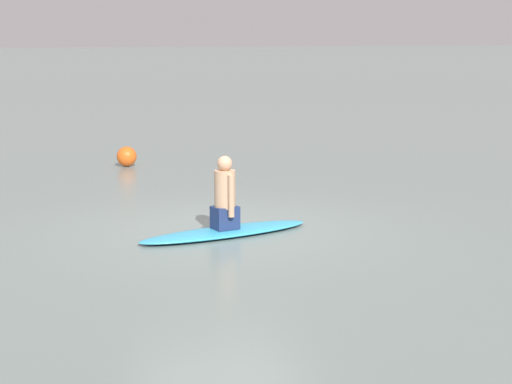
# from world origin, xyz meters

# --- Properties ---
(ground_plane) EXTENTS (400.00, 400.00, 0.00)m
(ground_plane) POSITION_xyz_m (0.00, 0.00, 0.00)
(ground_plane) COLOR slate
(surfboard) EXTENTS (2.69, 0.89, 0.09)m
(surfboard) POSITION_xyz_m (0.12, 0.31, 0.05)
(surfboard) COLOR #339EC6
(surfboard) RESTS_ON ground
(person_paddler) EXTENTS (0.37, 0.46, 1.04)m
(person_paddler) POSITION_xyz_m (0.12, 0.31, 0.56)
(person_paddler) COLOR navy
(person_paddler) RESTS_ON surfboard
(buoy_marker) EXTENTS (0.43, 0.43, 0.43)m
(buoy_marker) POSITION_xyz_m (-0.50, -6.47, 0.22)
(buoy_marker) COLOR #E55919
(buoy_marker) RESTS_ON ground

